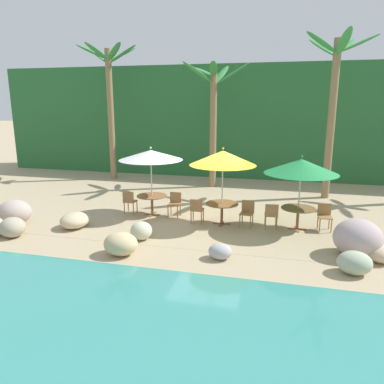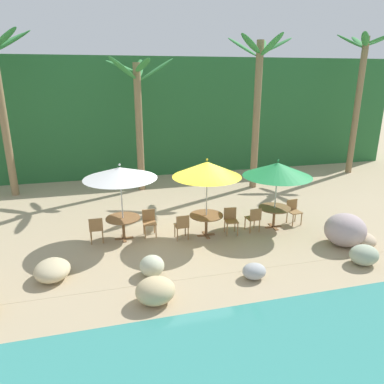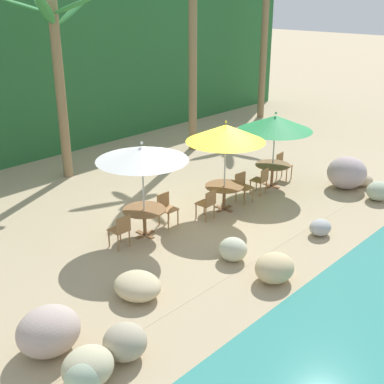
% 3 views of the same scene
% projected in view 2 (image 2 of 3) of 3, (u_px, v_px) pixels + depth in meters
% --- Properties ---
extents(ground_plane, '(120.00, 120.00, 0.00)m').
position_uv_depth(ground_plane, '(190.00, 235.00, 11.96)').
color(ground_plane, tan).
extents(terrace_deck, '(18.00, 5.20, 0.01)m').
position_uv_depth(terrace_deck, '(190.00, 235.00, 11.96)').
color(terrace_deck, tan).
rests_on(terrace_deck, ground).
extents(foliage_backdrop, '(28.00, 2.40, 6.00)m').
position_uv_depth(foliage_backdrop, '(149.00, 116.00, 19.33)').
color(foliage_backdrop, '#286633').
rests_on(foliage_backdrop, ground).
extents(rock_seawall, '(14.40, 3.14, 1.02)m').
position_uv_depth(rock_seawall, '(196.00, 263.00, 9.46)').
color(rock_seawall, '#A9ABAB').
rests_on(rock_seawall, ground).
extents(umbrella_white, '(2.29, 2.29, 2.52)m').
position_uv_depth(umbrella_white, '(120.00, 173.00, 11.03)').
color(umbrella_white, silver).
rests_on(umbrella_white, ground).
extents(dining_table_white, '(1.10, 1.10, 0.74)m').
position_uv_depth(dining_table_white, '(123.00, 221.00, 11.53)').
color(dining_table_white, brown).
rests_on(dining_table_white, ground).
extents(chair_white_seaward, '(0.42, 0.43, 0.87)m').
position_uv_depth(chair_white_seaward, '(149.00, 221.00, 11.84)').
color(chair_white_seaward, '#9E7042').
rests_on(chair_white_seaward, ground).
extents(chair_white_inland, '(0.42, 0.43, 0.87)m').
position_uv_depth(chair_white_inland, '(96.00, 228.00, 11.27)').
color(chair_white_inland, '#9E7042').
rests_on(chair_white_inland, ground).
extents(umbrella_yellow, '(2.21, 2.21, 2.63)m').
position_uv_depth(umbrella_yellow, '(207.00, 169.00, 11.25)').
color(umbrella_yellow, silver).
rests_on(umbrella_yellow, ground).
extents(dining_table_yellow, '(1.10, 1.10, 0.74)m').
position_uv_depth(dining_table_yellow, '(206.00, 218.00, 11.77)').
color(dining_table_yellow, brown).
rests_on(dining_table_yellow, ground).
extents(chair_yellow_seaward, '(0.46, 0.47, 0.87)m').
position_uv_depth(chair_yellow_seaward, '(231.00, 219.00, 12.00)').
color(chair_yellow_seaward, '#9E7042').
rests_on(chair_yellow_seaward, ground).
extents(chair_yellow_inland, '(0.43, 0.44, 0.87)m').
position_uv_depth(chair_yellow_inland, '(182.00, 225.00, 11.49)').
color(chair_yellow_inland, '#9E7042').
rests_on(chair_yellow_inland, ground).
extents(umbrella_green, '(2.32, 2.32, 2.44)m').
position_uv_depth(umbrella_green, '(278.00, 170.00, 11.96)').
color(umbrella_green, silver).
rests_on(umbrella_green, ground).
extents(dining_table_green, '(1.10, 1.10, 0.74)m').
position_uv_depth(dining_table_green, '(274.00, 211.00, 12.41)').
color(dining_table_green, brown).
rests_on(dining_table_green, ground).
extents(chair_green_seaward, '(0.46, 0.47, 0.87)m').
position_uv_depth(chair_green_seaward, '(293.00, 210.00, 12.81)').
color(chair_green_seaward, '#9E7042').
rests_on(chair_green_seaward, ground).
extents(chair_green_inland, '(0.46, 0.47, 0.87)m').
position_uv_depth(chair_green_inland, '(254.00, 218.00, 12.08)').
color(chair_green_inland, '#9E7042').
rests_on(chair_green_inland, ground).
extents(palm_tree_second, '(3.04, 3.44, 5.86)m').
position_uv_depth(palm_tree_second, '(138.00, 105.00, 15.67)').
color(palm_tree_second, olive).
rests_on(palm_tree_second, ground).
extents(palm_tree_third, '(3.01, 3.10, 6.74)m').
position_uv_depth(palm_tree_third, '(258.00, 93.00, 15.87)').
color(palm_tree_third, olive).
rests_on(palm_tree_third, ground).
extents(palm_tree_fourth, '(2.78, 2.86, 7.10)m').
position_uv_depth(palm_tree_fourth, '(360.00, 88.00, 18.40)').
color(palm_tree_fourth, olive).
rests_on(palm_tree_fourth, ground).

